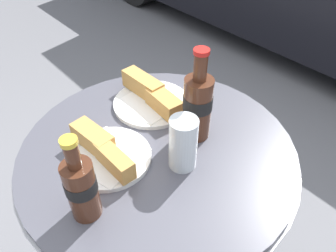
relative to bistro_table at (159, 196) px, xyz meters
The scene contains 6 objects.
bistro_table is the anchor object (origin of this frame).
cola_bottle_left 0.32m from the bistro_table, 75.79° to the left, with size 0.07×0.07×0.24m.
cola_bottle_right 0.37m from the bistro_table, 77.38° to the right, with size 0.06×0.06×0.21m.
drinking_glass 0.28m from the bistro_table, ahead, with size 0.07×0.07×0.13m.
lunch_plate_near 0.26m from the bistro_table, 113.33° to the right, with size 0.21×0.21×0.06m.
lunch_plate_far 0.29m from the bistro_table, 145.69° to the left, with size 0.23×0.22×0.07m.
Camera 1 is at (0.46, -0.36, 1.33)m, focal length 35.00 mm.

